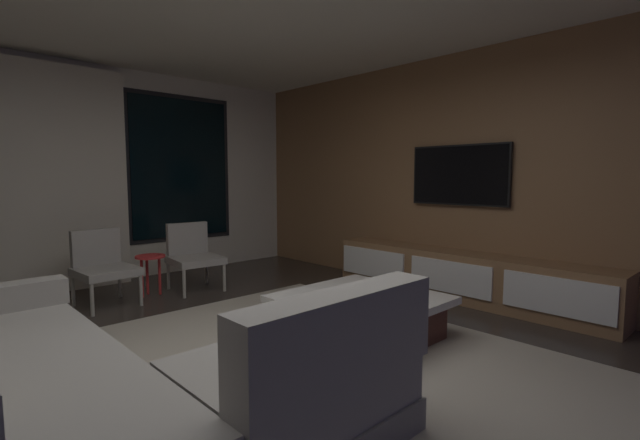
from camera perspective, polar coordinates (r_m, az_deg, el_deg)
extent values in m
plane|color=#332B26|center=(3.07, -8.49, -20.12)|extent=(9.20, 9.20, 0.00)
cube|color=silver|center=(6.14, -28.75, 5.07)|extent=(6.60, 0.12, 2.70)
cube|color=black|center=(6.54, -17.51, 6.35)|extent=(1.52, 0.02, 2.02)
cube|color=black|center=(6.53, -17.45, 6.35)|extent=(1.40, 0.03, 1.90)
cube|color=beige|center=(5.85, -33.50, 4.35)|extent=(2.10, 0.12, 2.60)
cube|color=#8E6642|center=(5.16, 20.45, 5.44)|extent=(0.12, 7.80, 2.70)
cube|color=#ADA391|center=(3.19, -1.95, -18.90)|extent=(3.20, 3.80, 0.01)
cube|color=gray|center=(2.79, -33.12, -21.69)|extent=(0.90, 2.50, 0.18)
cube|color=#9E9991|center=(2.70, -33.36, -17.70)|extent=(0.86, 2.42, 0.24)
cube|color=gray|center=(2.49, -3.89, -24.25)|extent=(1.10, 0.90, 0.18)
cube|color=#9E9991|center=(2.39, -3.92, -19.87)|extent=(1.07, 0.86, 0.24)
cube|color=#9E9991|center=(2.03, 2.54, -14.80)|extent=(1.10, 0.20, 0.40)
cube|color=#4C2920|center=(3.74, 5.23, -12.82)|extent=(1.00, 1.00, 0.30)
cube|color=white|center=(3.69, 5.25, -10.16)|extent=(1.16, 1.16, 0.06)
cube|color=#4DBD92|center=(3.72, 7.21, -9.31)|extent=(0.22, 0.19, 0.03)
cube|color=#3E6A8F|center=(3.70, 6.98, -8.89)|extent=(0.27, 0.21, 0.03)
cylinder|color=#B2ADA0|center=(5.32, -12.20, -7.05)|extent=(0.04, 0.04, 0.36)
cylinder|color=#B2ADA0|center=(5.13, -17.07, -7.63)|extent=(0.04, 0.04, 0.36)
cylinder|color=#B2ADA0|center=(5.76, -14.39, -6.13)|extent=(0.04, 0.04, 0.36)
cylinder|color=#B2ADA0|center=(5.59, -18.92, -6.61)|extent=(0.04, 0.04, 0.36)
cube|color=#9E9991|center=(5.41, -15.70, -4.97)|extent=(0.59, 0.61, 0.08)
cube|color=#9E9991|center=(5.60, -16.70, -2.27)|extent=(0.49, 0.13, 0.38)
cylinder|color=#B2ADA0|center=(4.98, -22.03, -8.18)|extent=(0.04, 0.04, 0.36)
cylinder|color=#B2ADA0|center=(4.80, -27.26, -8.90)|extent=(0.04, 0.04, 0.36)
cylinder|color=#B2ADA0|center=(5.43, -24.33, -7.16)|extent=(0.04, 0.04, 0.36)
cylinder|color=#B2ADA0|center=(5.27, -29.18, -7.76)|extent=(0.04, 0.04, 0.36)
cube|color=#9E9991|center=(5.08, -25.79, -6.00)|extent=(0.58, 0.60, 0.08)
cube|color=#9E9991|center=(5.26, -26.87, -3.12)|extent=(0.49, 0.11, 0.38)
cylinder|color=red|center=(5.29, -21.92, -6.83)|extent=(0.03, 0.03, 0.46)
cylinder|color=red|center=(5.37, -19.93, -6.60)|extent=(0.03, 0.03, 0.46)
cylinder|color=red|center=(5.42, -21.33, -6.53)|extent=(0.03, 0.03, 0.46)
cylinder|color=red|center=(5.29, -21.00, -4.41)|extent=(0.32, 0.32, 0.02)
cube|color=#8E6642|center=(5.07, 17.61, -6.87)|extent=(0.44, 3.10, 0.52)
cube|color=white|center=(4.45, 28.10, -8.64)|extent=(0.02, 0.93, 0.33)
cube|color=white|center=(4.87, 16.28, -7.03)|extent=(0.02, 0.93, 0.33)
cube|color=white|center=(5.46, 6.73, -5.51)|extent=(0.02, 0.93, 0.33)
cube|color=#39281A|center=(4.73, 26.50, -9.85)|extent=(0.33, 0.68, 0.19)
cube|color=#B25864|center=(4.65, 29.55, -10.30)|extent=(0.03, 0.04, 0.18)
cube|color=tan|center=(4.68, 28.32, -10.09)|extent=(0.03, 0.04, 0.19)
cube|color=#8563D1|center=(4.71, 27.10, -9.96)|extent=(0.03, 0.04, 0.18)
cube|color=#CD7440|center=(4.75, 25.89, -9.98)|extent=(0.03, 0.04, 0.15)
cube|color=silver|center=(4.78, 24.72, -9.66)|extent=(0.03, 0.04, 0.18)
cube|color=#4FAF8B|center=(4.82, 23.55, -9.66)|extent=(0.03, 0.04, 0.15)
cube|color=black|center=(5.19, 17.44, 5.53)|extent=(0.04, 1.16, 0.67)
cube|color=black|center=(5.18, 17.42, 5.53)|extent=(0.05, 1.12, 0.63)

